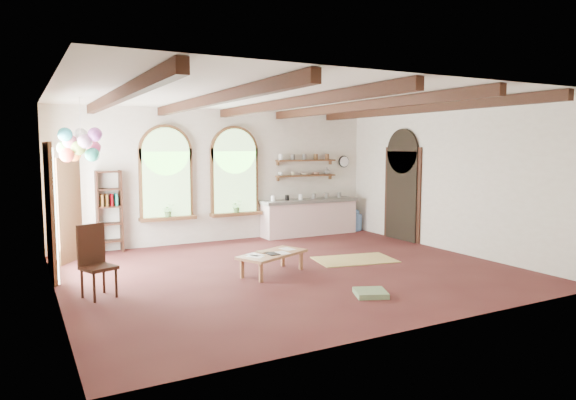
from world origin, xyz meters
TOP-DOWN VIEW (x-y plane):
  - floor at (0.00, 0.00)m, footprint 8.00×8.00m
  - ceiling_beams at (0.00, 0.00)m, footprint 6.20×6.80m
  - window_left at (-1.40, 3.43)m, footprint 1.30×0.28m
  - window_right at (0.30, 3.43)m, footprint 1.30×0.28m
  - left_doorway at (-3.95, 1.80)m, footprint 0.10×1.90m
  - right_doorway at (3.95, 1.50)m, footprint 0.10×1.30m
  - kitchen_counter at (2.30, 3.20)m, footprint 2.68×0.62m
  - wall_shelf_lower at (2.30, 3.38)m, footprint 1.70×0.24m
  - wall_shelf_upper at (2.30, 3.38)m, footprint 1.70×0.24m
  - wall_clock at (3.55, 3.45)m, footprint 0.32×0.04m
  - bookshelf at (-2.70, 3.32)m, footprint 0.53×0.32m
  - coffee_table at (-0.40, -0.08)m, footprint 1.49×1.12m
  - side_chair at (-3.43, -0.14)m, footprint 0.58×0.58m
  - floor_mat at (1.59, 0.14)m, footprint 1.75×1.27m
  - floor_cushion at (0.33, -2.05)m, footprint 0.63×0.63m
  - water_jug_a at (3.75, 3.17)m, footprint 0.31×0.31m
  - water_jug_b at (3.82, 3.20)m, footprint 0.30×0.30m
  - balloon_cluster at (-3.41, 1.65)m, footprint 0.76×0.84m
  - table_book at (-0.61, 0.05)m, footprint 0.20×0.25m
  - tablet at (-0.45, -0.16)m, footprint 0.20×0.28m
  - potted_plant_left at (-1.40, 3.32)m, footprint 0.27×0.23m
  - potted_plant_right at (0.30, 3.32)m, footprint 0.27×0.23m
  - shelf_cup_a at (1.55, 3.38)m, footprint 0.12×0.10m
  - shelf_cup_b at (1.90, 3.38)m, footprint 0.10×0.10m
  - shelf_bowl_a at (2.25, 3.38)m, footprint 0.22×0.22m
  - shelf_bowl_b at (2.60, 3.38)m, footprint 0.20×0.20m
  - shelf_vase at (2.95, 3.38)m, footprint 0.18×0.18m

SIDE VIEW (x-z plane):
  - floor at x=0.00m, z-range 0.00..0.00m
  - floor_mat at x=1.59m, z-range 0.00..0.02m
  - floor_cushion at x=0.33m, z-range 0.00..0.08m
  - water_jug_b at x=3.82m, z-range -0.04..0.53m
  - water_jug_a at x=3.75m, z-range -0.04..0.56m
  - side_chair at x=-3.43m, z-range -0.24..0.89m
  - coffee_table at x=-0.40m, z-range 0.15..0.53m
  - tablet at x=-0.45m, z-range 0.39..0.40m
  - table_book at x=-0.61m, z-range 0.39..0.40m
  - kitchen_counter at x=2.30m, z-range 0.01..0.95m
  - potted_plant_left at x=-1.40m, z-range 0.70..1.00m
  - potted_plant_right at x=0.30m, z-range 0.70..1.00m
  - bookshelf at x=-2.70m, z-range 0.00..1.80m
  - right_doorway at x=3.95m, z-range -0.10..2.30m
  - left_doorway at x=-3.95m, z-range -0.10..2.40m
  - wall_shelf_lower at x=2.30m, z-range 1.53..1.57m
  - shelf_bowl_a at x=2.25m, z-range 1.57..1.62m
  - shelf_bowl_b at x=2.60m, z-range 1.57..1.63m
  - shelf_cup_b at x=1.90m, z-range 1.57..1.66m
  - shelf_cup_a at x=1.55m, z-range 1.57..1.67m
  - window_left at x=-1.40m, z-range 0.53..2.73m
  - window_right at x=0.30m, z-range 0.53..2.73m
  - shelf_vase at x=2.95m, z-range 1.57..1.76m
  - wall_clock at x=3.55m, z-range 1.74..2.06m
  - wall_shelf_upper at x=2.30m, z-range 1.93..1.97m
  - balloon_cluster at x=-3.41m, z-range 1.76..2.91m
  - ceiling_beams at x=0.00m, z-range 3.01..3.19m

